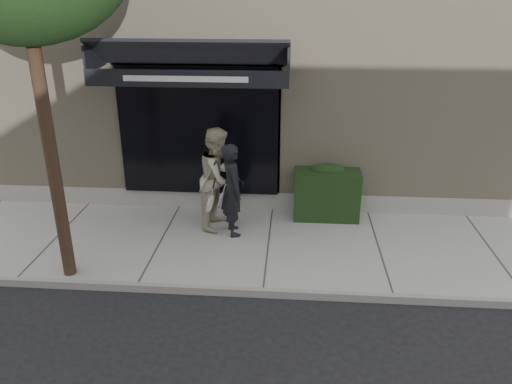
{
  "coord_description": "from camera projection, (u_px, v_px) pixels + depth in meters",
  "views": [
    {
      "loc": [
        0.4,
        -8.13,
        4.47
      ],
      "look_at": [
        -0.28,
        0.6,
        0.88
      ],
      "focal_mm": 35.0,
      "sensor_mm": 36.0,
      "label": 1
    }
  ],
  "objects": [
    {
      "name": "building_facade",
      "position": [
        280.0,
        61.0,
        12.76
      ],
      "size": [
        14.3,
        8.04,
        5.64
      ],
      "color": "tan",
      "rests_on": "ground"
    },
    {
      "name": "sidewalk",
      "position": [
        268.0,
        246.0,
        9.2
      ],
      "size": [
        20.0,
        3.0,
        0.12
      ],
      "primitive_type": "cube",
      "color": "#979692",
      "rests_on": "ground"
    },
    {
      "name": "pedestrian_back",
      "position": [
        219.0,
        178.0,
        9.52
      ],
      "size": [
        0.93,
        1.09,
        1.97
      ],
      "color": "#B7AF93",
      "rests_on": "sidewalk"
    },
    {
      "name": "curb",
      "position": [
        263.0,
        293.0,
        7.77
      ],
      "size": [
        20.0,
        0.1,
        0.14
      ],
      "primitive_type": "cube",
      "color": "gray",
      "rests_on": "ground"
    },
    {
      "name": "ground",
      "position": [
        268.0,
        249.0,
        9.23
      ],
      "size": [
        80.0,
        80.0,
        0.0
      ],
      "primitive_type": "plane",
      "color": "black",
      "rests_on": "ground"
    },
    {
      "name": "pedestrian_front",
      "position": [
        232.0,
        190.0,
        9.23
      ],
      "size": [
        0.76,
        0.96,
        1.77
      ],
      "color": "black",
      "rests_on": "sidewalk"
    },
    {
      "name": "hedge",
      "position": [
        327.0,
        192.0,
        10.05
      ],
      "size": [
        1.3,
        0.7,
        1.14
      ],
      "color": "black",
      "rests_on": "sidewalk"
    }
  ]
}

